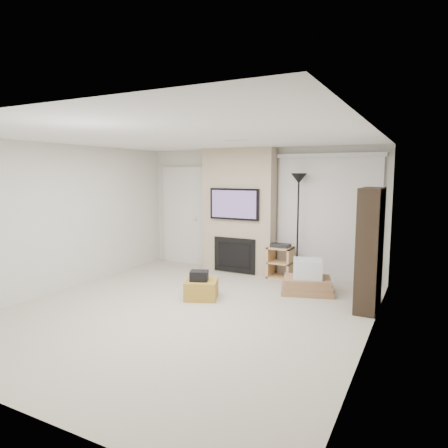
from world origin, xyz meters
The scene contains 16 objects.
floor centered at (0.00, 0.00, 0.00)m, with size 5.00×5.50×0.00m, color beige.
ceiling centered at (0.00, 0.00, 2.50)m, with size 5.00×5.50×0.00m, color white.
wall_back centered at (0.00, 2.75, 1.25)m, with size 5.00×2.50×0.00m, color silver.
wall_front centered at (0.00, -2.75, 1.25)m, with size 5.00×2.50×0.00m, color silver.
wall_left centered at (-2.50, 0.00, 1.25)m, with size 5.50×2.50×0.00m, color silver.
wall_right centered at (2.50, 0.00, 1.25)m, with size 5.50×2.50×0.00m, color silver.
hvac_vent centered at (0.40, 0.80, 2.50)m, with size 0.35×0.18×0.01m, color silver.
ottoman centered at (-0.11, 0.62, 0.15)m, with size 0.50×0.50×0.30m, color #AD852E.
black_bag centered at (-0.12, 0.58, 0.38)m, with size 0.28×0.22×0.16m, color black.
fireplace_wall centered at (-0.35, 2.54, 1.24)m, with size 1.50×0.47×2.50m.
entry_door centered at (-1.80, 2.71, 1.05)m, with size 1.02×0.11×2.14m.
vertical_blinds centered at (1.40, 2.70, 1.27)m, with size 1.98×0.10×2.37m.
floor_lamp centered at (0.90, 2.46, 1.58)m, with size 0.30×0.30×2.01m.
av_stand centered at (0.59, 2.43, 0.35)m, with size 0.45×0.38×0.66m.
box_stack centered at (1.32, 1.71, 0.22)m, with size 1.01×0.87×0.57m.
bookshelf centered at (2.34, 1.32, 0.90)m, with size 0.30×0.80×1.80m.
Camera 1 is at (3.08, -4.75, 2.00)m, focal length 32.00 mm.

